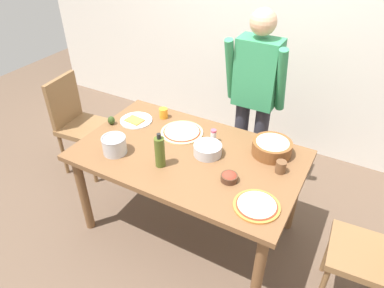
{
  "coord_description": "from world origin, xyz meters",
  "views": [
    {
      "loc": [
        1.0,
        -1.75,
        2.27
      ],
      "look_at": [
        0.0,
        0.05,
        0.81
      ],
      "focal_mm": 32.88,
      "sensor_mm": 36.0,
      "label": 1
    }
  ],
  "objects_px": {
    "dining_table": "(189,163)",
    "mixing_bowl_steel": "(208,150)",
    "chair_wooden_right": "(379,252)",
    "avocado": "(111,120)",
    "small_sauce_bowl": "(229,177)",
    "chair_wooden_left": "(77,120)",
    "steel_pot": "(114,145)",
    "plate_with_slice": "(136,120)",
    "olive_oil_bottle": "(160,152)",
    "cup_orange": "(163,113)",
    "person_cook": "(255,94)",
    "cup_small_brown": "(281,167)",
    "pizza_cooked_on_tray": "(257,206)",
    "salt_shaker": "(213,136)",
    "pizza_raw_on_board": "(182,132)",
    "popcorn_bowl": "(272,146)"
  },
  "relations": [
    {
      "from": "chair_wooden_right",
      "to": "avocado",
      "type": "xyz_separation_m",
      "value": [
        -2.06,
        0.09,
        0.25
      ]
    },
    {
      "from": "pizza_cooked_on_tray",
      "to": "plate_with_slice",
      "type": "height_order",
      "value": "plate_with_slice"
    },
    {
      "from": "steel_pot",
      "to": "chair_wooden_right",
      "type": "bearing_deg",
      "value": 6.4
    },
    {
      "from": "mixing_bowl_steel",
      "to": "steel_pot",
      "type": "xyz_separation_m",
      "value": [
        -0.59,
        -0.3,
        0.03
      ]
    },
    {
      "from": "dining_table",
      "to": "salt_shaker",
      "type": "height_order",
      "value": "salt_shaker"
    },
    {
      "from": "small_sauce_bowl",
      "to": "avocado",
      "type": "distance_m",
      "value": 1.12
    },
    {
      "from": "chair_wooden_right",
      "to": "cup_small_brown",
      "type": "bearing_deg",
      "value": 166.78
    },
    {
      "from": "small_sauce_bowl",
      "to": "cup_small_brown",
      "type": "height_order",
      "value": "cup_small_brown"
    },
    {
      "from": "dining_table",
      "to": "small_sauce_bowl",
      "type": "relative_size",
      "value": 14.55
    },
    {
      "from": "person_cook",
      "to": "salt_shaker",
      "type": "distance_m",
      "value": 0.57
    },
    {
      "from": "cup_orange",
      "to": "salt_shaker",
      "type": "distance_m",
      "value": 0.53
    },
    {
      "from": "dining_table",
      "to": "pizza_cooked_on_tray",
      "type": "relative_size",
      "value": 5.69
    },
    {
      "from": "pizza_raw_on_board",
      "to": "avocado",
      "type": "bearing_deg",
      "value": -164.01
    },
    {
      "from": "small_sauce_bowl",
      "to": "salt_shaker",
      "type": "distance_m",
      "value": 0.44
    },
    {
      "from": "popcorn_bowl",
      "to": "steel_pot",
      "type": "bearing_deg",
      "value": -151.62
    },
    {
      "from": "plate_with_slice",
      "to": "salt_shaker",
      "type": "xyz_separation_m",
      "value": [
        0.68,
        0.04,
        0.04
      ]
    },
    {
      "from": "pizza_raw_on_board",
      "to": "cup_small_brown",
      "type": "bearing_deg",
      "value": -6.08
    },
    {
      "from": "dining_table",
      "to": "cup_small_brown",
      "type": "distance_m",
      "value": 0.66
    },
    {
      "from": "dining_table",
      "to": "small_sauce_bowl",
      "type": "xyz_separation_m",
      "value": [
        0.37,
        -0.13,
        0.12
      ]
    },
    {
      "from": "chair_wooden_right",
      "to": "cup_orange",
      "type": "bearing_deg",
      "value": 167.87
    },
    {
      "from": "chair_wooden_right",
      "to": "avocado",
      "type": "relative_size",
      "value": 13.57
    },
    {
      "from": "cup_small_brown",
      "to": "dining_table",
      "type": "bearing_deg",
      "value": -169.63
    },
    {
      "from": "chair_wooden_right",
      "to": "cup_orange",
      "type": "distance_m",
      "value": 1.81
    },
    {
      "from": "chair_wooden_right",
      "to": "mixing_bowl_steel",
      "type": "distance_m",
      "value": 1.23
    },
    {
      "from": "pizza_raw_on_board",
      "to": "steel_pot",
      "type": "height_order",
      "value": "steel_pot"
    },
    {
      "from": "mixing_bowl_steel",
      "to": "steel_pot",
      "type": "height_order",
      "value": "steel_pot"
    },
    {
      "from": "plate_with_slice",
      "to": "avocado",
      "type": "relative_size",
      "value": 3.71
    },
    {
      "from": "salt_shaker",
      "to": "olive_oil_bottle",
      "type": "bearing_deg",
      "value": -114.28
    },
    {
      "from": "olive_oil_bottle",
      "to": "cup_orange",
      "type": "xyz_separation_m",
      "value": [
        -0.32,
        0.54,
        -0.07
      ]
    },
    {
      "from": "chair_wooden_left",
      "to": "steel_pot",
      "type": "relative_size",
      "value": 5.48
    },
    {
      "from": "olive_oil_bottle",
      "to": "steel_pot",
      "type": "distance_m",
      "value": 0.37
    },
    {
      "from": "person_cook",
      "to": "cup_small_brown",
      "type": "xyz_separation_m",
      "value": [
        0.44,
        -0.64,
        -0.14
      ]
    },
    {
      "from": "olive_oil_bottle",
      "to": "pizza_cooked_on_tray",
      "type": "bearing_deg",
      "value": -4.37
    },
    {
      "from": "salt_shaker",
      "to": "avocado",
      "type": "xyz_separation_m",
      "value": [
        -0.83,
        -0.17,
        -0.02
      ]
    },
    {
      "from": "popcorn_bowl",
      "to": "small_sauce_bowl",
      "type": "relative_size",
      "value": 2.55
    },
    {
      "from": "dining_table",
      "to": "pizza_cooked_on_tray",
      "type": "distance_m",
      "value": 0.67
    },
    {
      "from": "plate_with_slice",
      "to": "cup_small_brown",
      "type": "bearing_deg",
      "value": -2.58
    },
    {
      "from": "chair_wooden_left",
      "to": "steel_pot",
      "type": "distance_m",
      "value": 1.01
    },
    {
      "from": "dining_table",
      "to": "steel_pot",
      "type": "height_order",
      "value": "steel_pot"
    },
    {
      "from": "chair_wooden_left",
      "to": "pizza_cooked_on_tray",
      "type": "height_order",
      "value": "chair_wooden_left"
    },
    {
      "from": "avocado",
      "to": "cup_small_brown",
      "type": "bearing_deg",
      "value": 3.13
    },
    {
      "from": "chair_wooden_right",
      "to": "salt_shaker",
      "type": "bearing_deg",
      "value": 168.12
    },
    {
      "from": "person_cook",
      "to": "small_sauce_bowl",
      "type": "height_order",
      "value": "person_cook"
    },
    {
      "from": "popcorn_bowl",
      "to": "chair_wooden_left",
      "type": "bearing_deg",
      "value": -177.29
    },
    {
      "from": "dining_table",
      "to": "chair_wooden_right",
      "type": "bearing_deg",
      "value": -1.96
    },
    {
      "from": "person_cook",
      "to": "olive_oil_bottle",
      "type": "xyz_separation_m",
      "value": [
        -0.3,
        -0.97,
        -0.07
      ]
    },
    {
      "from": "dining_table",
      "to": "mixing_bowl_steel",
      "type": "relative_size",
      "value": 8.0
    },
    {
      "from": "plate_with_slice",
      "to": "olive_oil_bottle",
      "type": "xyz_separation_m",
      "value": [
        0.49,
        -0.38,
        0.11
      ]
    },
    {
      "from": "cup_orange",
      "to": "steel_pot",
      "type": "bearing_deg",
      "value": -93.96
    },
    {
      "from": "small_sauce_bowl",
      "to": "dining_table",
      "type": "bearing_deg",
      "value": 161.05
    }
  ]
}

